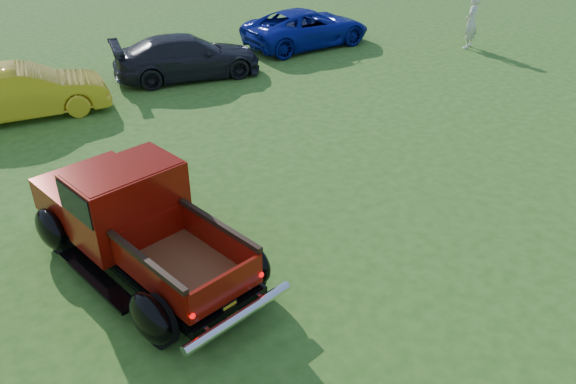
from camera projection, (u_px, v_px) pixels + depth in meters
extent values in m
plane|color=#2E5A19|center=(292.00, 257.00, 8.96)|extent=(120.00, 120.00, 0.00)
cylinder|color=black|center=(157.00, 321.00, 7.20)|extent=(0.36, 0.73, 0.71)
cylinder|color=black|center=(245.00, 270.00, 8.12)|extent=(0.36, 0.73, 0.71)
cylinder|color=black|center=(58.00, 233.00, 8.94)|extent=(0.36, 0.73, 0.71)
cylinder|color=black|center=(140.00, 199.00, 9.85)|extent=(0.36, 0.73, 0.71)
cube|color=black|center=(145.00, 247.00, 8.53)|extent=(2.08, 4.32, 0.18)
cube|color=maroon|center=(94.00, 192.00, 9.24)|extent=(1.75, 1.61, 0.55)
cube|color=silver|center=(75.00, 178.00, 9.66)|extent=(1.39, 0.35, 0.44)
cube|color=maroon|center=(128.00, 202.00, 8.39)|extent=(1.75, 1.32, 1.15)
cube|color=black|center=(125.00, 184.00, 8.23)|extent=(1.77, 1.25, 0.44)
cube|color=maroon|center=(122.00, 170.00, 8.11)|extent=(1.66, 1.22, 0.07)
cube|color=brown|center=(187.00, 271.00, 7.78)|extent=(1.54, 1.98, 0.04)
cube|color=maroon|center=(148.00, 278.00, 7.30)|extent=(0.42, 1.73, 0.46)
cube|color=maroon|center=(220.00, 240.00, 8.02)|extent=(0.42, 1.73, 0.46)
cube|color=maroon|center=(150.00, 232.00, 8.20)|extent=(1.17, 0.29, 0.46)
cube|color=maroon|center=(227.00, 288.00, 7.12)|extent=(1.18, 0.30, 0.46)
cube|color=black|center=(145.00, 261.00, 7.16)|extent=(0.45, 1.74, 0.08)
cube|color=black|center=(218.00, 224.00, 7.89)|extent=(0.45, 1.74, 0.08)
ellipsoid|color=black|center=(150.00, 318.00, 7.10)|extent=(0.59, 1.00, 0.78)
ellipsoid|color=black|center=(249.00, 261.00, 8.12)|extent=(0.59, 1.00, 0.78)
ellipsoid|color=black|center=(51.00, 229.00, 8.83)|extent=(0.59, 1.00, 0.78)
ellipsoid|color=black|center=(143.00, 192.00, 9.85)|extent=(0.59, 1.00, 0.78)
cube|color=black|center=(97.00, 278.00, 8.05)|extent=(0.67, 1.87, 0.05)
cube|color=black|center=(192.00, 232.00, 9.07)|extent=(0.67, 1.87, 0.05)
cylinder|color=silver|center=(239.00, 316.00, 7.16)|extent=(1.71, 0.50, 0.14)
cube|color=black|center=(230.00, 307.00, 7.25)|extent=(0.26, 0.07, 0.13)
cube|color=gold|center=(230.00, 307.00, 7.24)|extent=(0.21, 0.05, 0.09)
sphere|color=#CC0505|center=(192.00, 316.00, 6.81)|extent=(0.08, 0.08, 0.08)
sphere|color=#CC0505|center=(261.00, 275.00, 7.49)|extent=(0.08, 0.08, 0.08)
imported|color=gold|center=(25.00, 92.00, 13.66)|extent=(3.98, 1.80, 1.27)
imported|color=black|center=(187.00, 57.00, 16.24)|extent=(4.47, 2.49, 1.22)
imported|color=#0D1991|center=(307.00, 28.00, 19.09)|extent=(4.50, 2.14, 1.24)
imported|color=beige|center=(471.00, 22.00, 18.76)|extent=(0.74, 0.63, 1.73)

